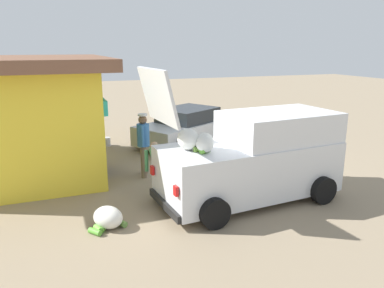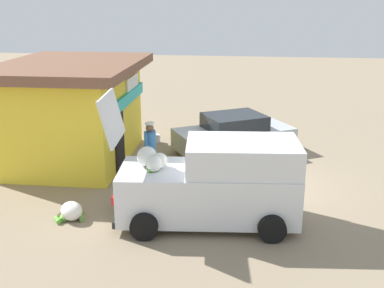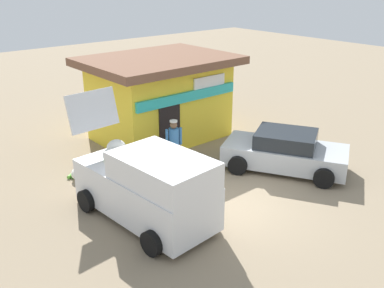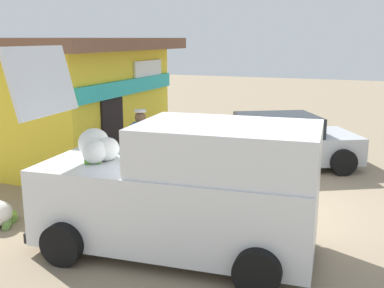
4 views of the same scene
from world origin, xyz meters
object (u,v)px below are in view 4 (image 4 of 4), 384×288
object	(u,v)px
delivery_van	(185,189)
parked_sedan	(277,143)
storefront_bar	(72,98)
vendor_standing	(141,144)
customer_bending	(105,173)
paint_bucket	(183,145)

from	to	relation	value
delivery_van	parked_sedan	size ratio (longest dim) A/B	1.05
storefront_bar	parked_sedan	distance (m)	5.45
vendor_standing	customer_bending	bearing A→B (deg)	-178.74
storefront_bar	delivery_van	distance (m)	6.32
storefront_bar	customer_bending	world-z (taller)	storefront_bar
storefront_bar	parked_sedan	size ratio (longest dim) A/B	1.28
parked_sedan	paint_bucket	world-z (taller)	parked_sedan
delivery_van	vendor_standing	distance (m)	3.21
paint_bucket	storefront_bar	bearing A→B (deg)	132.89
storefront_bar	vendor_standing	xyz separation A→B (m)	(-1.50, -2.82, -0.67)
parked_sedan	customer_bending	bearing A→B (deg)	152.24
storefront_bar	delivery_van	size ratio (longest dim) A/B	1.22
parked_sedan	paint_bucket	size ratio (longest dim) A/B	13.89
storefront_bar	customer_bending	distance (m)	4.23
storefront_bar	parked_sedan	xyz separation A→B (m)	(1.39, -5.16, -1.05)
parked_sedan	paint_bucket	bearing A→B (deg)	76.13
delivery_van	customer_bending	bearing A→B (deg)	64.46
parked_sedan	vendor_standing	world-z (taller)	vendor_standing
storefront_bar	paint_bucket	size ratio (longest dim) A/B	17.75
storefront_bar	delivery_van	world-z (taller)	storefront_bar
delivery_van	paint_bucket	size ratio (longest dim) A/B	14.54
storefront_bar	parked_sedan	world-z (taller)	storefront_bar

